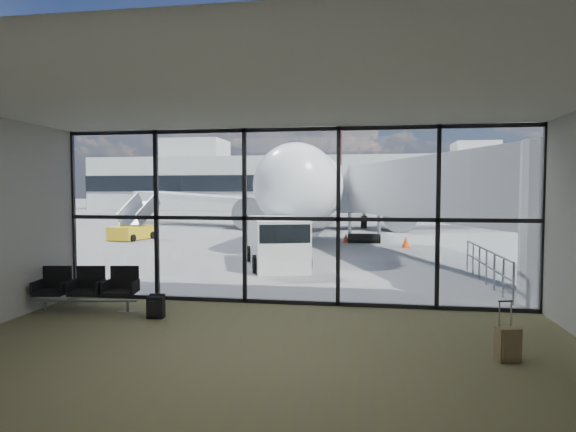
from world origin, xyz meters
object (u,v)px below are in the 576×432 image
(backpack, at_px, (156,307))
(suitcase, at_px, (508,344))
(mobile_stairs, at_px, (133,231))
(airliner, at_px, (327,189))
(belt_loader, at_px, (292,221))
(service_van, at_px, (277,242))
(seating_row, at_px, (88,287))

(backpack, relative_size, suitcase, 0.53)
(mobile_stairs, bearing_deg, airliner, 57.65)
(belt_loader, bearing_deg, mobile_stairs, -134.21)
(backpack, relative_size, airliner, 0.01)
(airliner, bearing_deg, suitcase, -79.51)
(backpack, xyz_separation_m, service_van, (1.43, 7.79, 0.69))
(belt_loader, relative_size, mobile_stairs, 1.26)
(service_van, bearing_deg, backpack, -118.11)
(belt_loader, distance_m, mobile_stairs, 12.35)
(airliner, distance_m, mobile_stairs, 16.27)
(suitcase, relative_size, airliner, 0.03)
(seating_row, bearing_deg, mobile_stairs, 104.19)
(suitcase, bearing_deg, seating_row, 152.83)
(belt_loader, bearing_deg, service_van, -85.43)
(seating_row, xyz_separation_m, airliner, (3.73, 28.15, 2.49))
(seating_row, height_order, belt_loader, belt_loader)
(airliner, bearing_deg, seating_row, -96.93)
(mobile_stairs, bearing_deg, service_van, -30.83)
(suitcase, bearing_deg, belt_loader, 91.90)
(mobile_stairs, bearing_deg, suitcase, -39.23)
(seating_row, distance_m, backpack, 1.98)
(seating_row, distance_m, suitcase, 9.25)
(seating_row, xyz_separation_m, suitcase, (9.00, -2.14, -0.28))
(airliner, height_order, belt_loader, airliner)
(seating_row, bearing_deg, suitcase, -22.63)
(airliner, relative_size, belt_loader, 9.17)
(backpack, bearing_deg, suitcase, -18.19)
(suitcase, distance_m, service_van, 11.09)
(suitcase, xyz_separation_m, service_van, (-5.67, 9.51, 0.64))
(seating_row, height_order, backpack, seating_row)
(airliner, bearing_deg, mobile_stairs, -131.38)
(suitcase, relative_size, service_van, 0.22)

